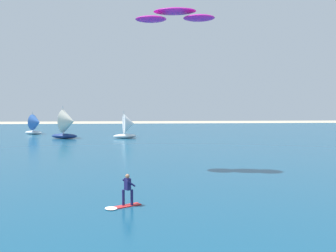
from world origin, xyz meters
TOP-DOWN VIEW (x-y plane):
  - ocean at (0.00, 49.63)m, footprint 160.00×90.00m
  - kitesurfer at (-3.36, 12.20)m, footprint 1.96×1.50m
  - kite at (0.05, 21.06)m, footprint 6.10×2.92m
  - sailboat_anchored_offshore at (-20.42, 59.79)m, footprint 3.44×3.05m
  - sailboat_mid_right at (-4.28, 51.11)m, footprint 3.71×3.22m
  - sailboat_outermost at (-13.35, 50.99)m, footprint 4.35×3.81m

SIDE VIEW (x-z plane):
  - ocean at x=0.00m, z-range 0.00..0.10m
  - kitesurfer at x=-3.36m, z-range -0.13..1.54m
  - sailboat_anchored_offshore at x=-20.42m, z-range -0.06..3.81m
  - sailboat_mid_right at x=-4.28m, z-range -0.08..4.13m
  - sailboat_outermost at x=-13.35m, z-range -0.11..4.79m
  - kite at x=0.05m, z-range 11.38..12.26m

